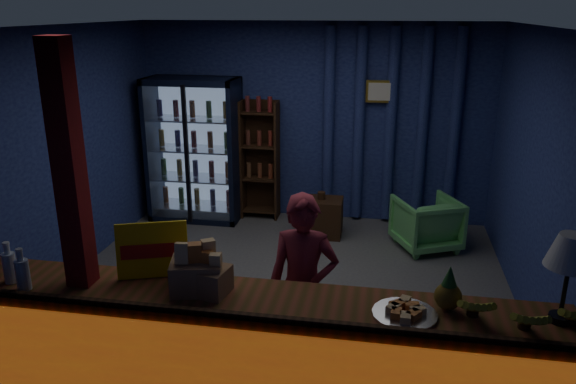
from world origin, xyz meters
name	(u,v)px	position (x,y,z in m)	size (l,w,h in m)	color
ground	(284,289)	(0.00, 0.00, 0.00)	(4.60, 4.60, 0.00)	#515154
room_walls	(283,140)	(0.00, 0.00, 1.57)	(4.60, 4.60, 4.60)	navy
counter	(232,358)	(0.00, -1.91, 0.48)	(4.40, 0.57, 0.99)	brown
support_post	(78,236)	(-1.05, -1.90, 1.30)	(0.16, 0.16, 2.60)	maroon
beverage_cooler	(196,150)	(-1.55, 1.92, 0.93)	(1.20, 0.62, 1.90)	black
bottle_shelf	(261,160)	(-0.70, 2.06, 0.79)	(0.50, 0.28, 1.60)	#3A2212
curtain_folds	(390,127)	(1.00, 2.14, 1.30)	(1.74, 0.14, 2.50)	navy
framed_picture	(380,92)	(0.85, 2.10, 1.75)	(0.36, 0.04, 0.28)	gold
shopkeeper	(303,288)	(0.40, -1.31, 0.74)	(0.54, 0.35, 1.47)	maroon
green_chair	(426,223)	(1.48, 1.33, 0.31)	(0.67, 0.69, 0.63)	#61C365
side_table	(321,217)	(0.20, 1.50, 0.24)	(0.53, 0.39, 0.58)	#3A2212
yellow_sign	(152,250)	(-0.61, -1.71, 1.15)	(0.49, 0.26, 0.39)	#DFBC0B
snack_box_left	(196,273)	(-0.24, -1.86, 1.07)	(0.39, 0.34, 0.35)	#936F47
snack_box_centre	(207,278)	(-0.16, -1.88, 1.05)	(0.31, 0.27, 0.29)	#936F47
pastry_tray	(405,313)	(1.13, -1.96, 0.97)	(0.40, 0.40, 0.07)	silver
banana_bunches	(551,317)	(1.96, -1.97, 1.04)	(1.10, 0.31, 0.18)	gold
table_lamp	(571,254)	(2.05, -1.86, 1.39)	(0.29, 0.29, 0.57)	black
pineapple	(448,292)	(1.39, -1.84, 1.07)	(0.17, 0.17, 0.29)	brown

